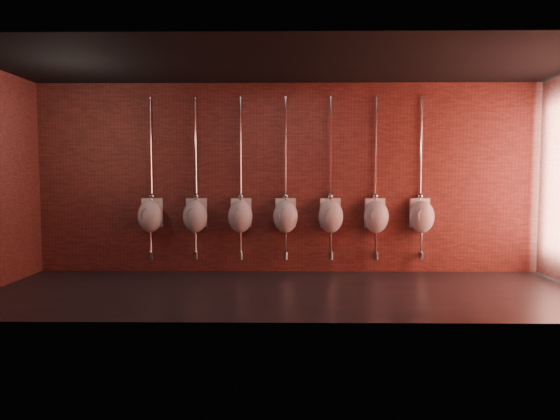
# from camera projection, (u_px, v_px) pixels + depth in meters

# --- Properties ---
(ground) EXTENTS (8.50, 8.50, 0.00)m
(ground) POSITION_uv_depth(u_px,v_px,m) (288.00, 292.00, 7.08)
(ground) COLOR black
(ground) RESTS_ON ground
(room_shell) EXTENTS (8.54, 3.04, 3.22)m
(room_shell) POSITION_uv_depth(u_px,v_px,m) (288.00, 149.00, 6.94)
(room_shell) COLOR black
(room_shell) RESTS_ON ground
(urinal_0) EXTENTS (0.48, 0.44, 2.72)m
(urinal_0) POSITION_uv_depth(u_px,v_px,m) (150.00, 216.00, 8.39)
(urinal_0) COLOR white
(urinal_0) RESTS_ON ground
(urinal_1) EXTENTS (0.48, 0.44, 2.72)m
(urinal_1) POSITION_uv_depth(u_px,v_px,m) (195.00, 216.00, 8.38)
(urinal_1) COLOR white
(urinal_1) RESTS_ON ground
(urinal_2) EXTENTS (0.48, 0.44, 2.72)m
(urinal_2) POSITION_uv_depth(u_px,v_px,m) (240.00, 216.00, 8.37)
(urinal_2) COLOR white
(urinal_2) RESTS_ON ground
(urinal_3) EXTENTS (0.48, 0.44, 2.72)m
(urinal_3) POSITION_uv_depth(u_px,v_px,m) (285.00, 216.00, 8.36)
(urinal_3) COLOR white
(urinal_3) RESTS_ON ground
(urinal_4) EXTENTS (0.48, 0.44, 2.72)m
(urinal_4) POSITION_uv_depth(u_px,v_px,m) (331.00, 216.00, 8.35)
(urinal_4) COLOR white
(urinal_4) RESTS_ON ground
(urinal_5) EXTENTS (0.48, 0.44, 2.72)m
(urinal_5) POSITION_uv_depth(u_px,v_px,m) (376.00, 216.00, 8.34)
(urinal_5) COLOR white
(urinal_5) RESTS_ON ground
(urinal_6) EXTENTS (0.48, 0.44, 2.72)m
(urinal_6) POSITION_uv_depth(u_px,v_px,m) (422.00, 216.00, 8.33)
(urinal_6) COLOR white
(urinal_6) RESTS_ON ground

